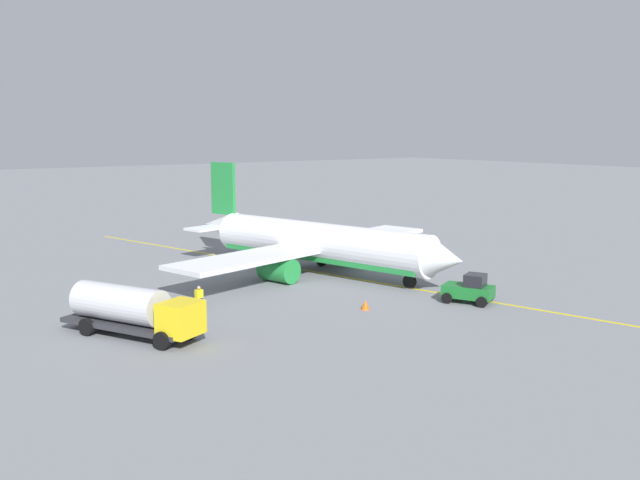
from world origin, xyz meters
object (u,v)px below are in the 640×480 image
object	(u,v)px
fuel_tanker	(133,309)
pushback_tug	(470,289)
safety_cone_nose	(365,305)
refueling_worker	(199,298)
airplane	(316,244)

from	to	relation	value
fuel_tanker	pushback_tug	world-z (taller)	fuel_tanker
fuel_tanker	safety_cone_nose	distance (m)	16.28
pushback_tug	refueling_worker	distance (m)	19.87
refueling_worker	safety_cone_nose	world-z (taller)	refueling_worker
airplane	fuel_tanker	world-z (taller)	airplane
fuel_tanker	refueling_worker	size ratio (longest dim) A/B	5.80
fuel_tanker	safety_cone_nose	bearing A→B (deg)	78.20
airplane	pushback_tug	world-z (taller)	airplane
airplane	pushback_tug	distance (m)	16.21
refueling_worker	safety_cone_nose	bearing A→B (deg)	54.07
airplane	refueling_worker	distance (m)	15.74
fuel_tanker	refueling_worker	world-z (taller)	fuel_tanker
refueling_worker	safety_cone_nose	distance (m)	11.89
airplane	safety_cone_nose	bearing A→B (deg)	-20.52
airplane	fuel_tanker	bearing A→B (deg)	-65.08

